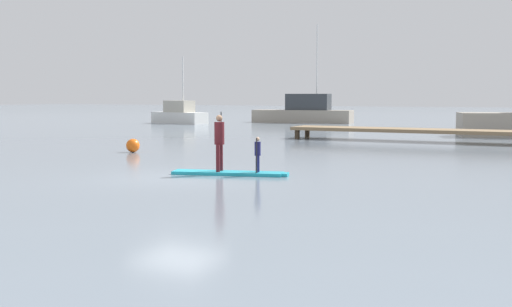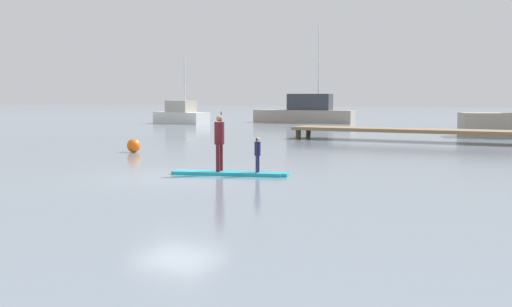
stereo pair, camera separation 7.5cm
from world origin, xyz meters
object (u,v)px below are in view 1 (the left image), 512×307
(paddler_adult, at_px, (219,139))
(fishing_boat_green_midground, at_px, (179,114))
(mooring_buoy_near, at_px, (133,145))
(paddleboard_near, at_px, (230,173))
(motor_boat_small_navy, at_px, (304,112))
(paddler_child_solo, at_px, (258,153))

(paddler_adult, bearing_deg, fishing_boat_green_midground, 125.40)
(fishing_boat_green_midground, relative_size, mooring_buoy_near, 10.00)
(paddleboard_near, bearing_deg, motor_boat_small_navy, 108.74)
(paddler_child_solo, bearing_deg, motor_boat_small_navy, 110.05)
(paddleboard_near, distance_m, motor_boat_small_navy, 37.33)
(motor_boat_small_navy, bearing_deg, mooring_buoy_near, -81.46)
(paddler_adult, bearing_deg, paddleboard_near, 14.27)
(paddleboard_near, distance_m, fishing_boat_green_midground, 35.97)
(paddler_adult, relative_size, fishing_boat_green_midground, 0.31)
(paddler_adult, relative_size, paddler_child_solo, 1.70)
(paddleboard_near, relative_size, paddler_adult, 1.98)
(fishing_boat_green_midground, relative_size, motor_boat_small_navy, 0.64)
(paddler_adult, relative_size, motor_boat_small_navy, 0.20)
(fishing_boat_green_midground, bearing_deg, paddler_child_solo, -52.85)
(paddleboard_near, relative_size, fishing_boat_green_midground, 0.62)
(paddleboard_near, distance_m, paddler_child_solo, 1.07)
(motor_boat_small_navy, xyz_separation_m, mooring_buoy_near, (4.58, -30.47, -0.67))
(paddleboard_near, bearing_deg, paddler_child_solo, 14.46)
(mooring_buoy_near, bearing_deg, paddler_child_solo, -29.47)
(paddler_adult, distance_m, motor_boat_small_navy, 37.30)
(paddleboard_near, xyz_separation_m, mooring_buoy_near, (-7.41, 4.87, 0.24))
(motor_boat_small_navy, bearing_deg, paddler_child_solo, -69.95)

